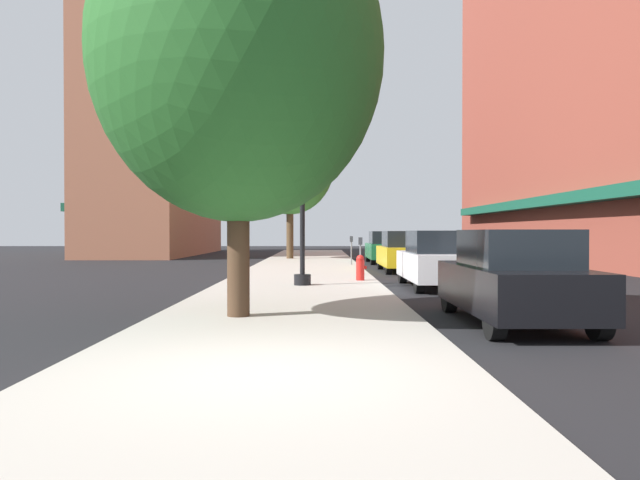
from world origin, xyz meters
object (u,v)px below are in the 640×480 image
object	(u,v)px
parking_meter_far	(362,251)
tree_mid	(291,163)
tree_near	(239,55)
car_black	(515,278)
car_green	(387,248)
parking_meter_near	(353,247)
car_yellow	(405,252)
lamppost	(304,176)
car_white	(439,260)
fire_hydrant	(362,267)

from	to	relation	value
parking_meter_far	tree_mid	world-z (taller)	tree_mid
tree_near	tree_mid	distance (m)	23.61
parking_meter_far	car_black	world-z (taller)	car_black
car_green	parking_meter_near	bearing A→B (deg)	-117.84
parking_meter_near	car_yellow	distance (m)	3.75
lamppost	parking_meter_far	xyz separation A→B (m)	(1.94, 4.46, -2.25)
tree_mid	car_green	size ratio (longest dim) A/B	1.94
parking_meter_far	car_white	bearing A→B (deg)	-64.45
tree_mid	car_yellow	distance (m)	12.00
tree_mid	car_yellow	world-z (taller)	tree_mid
parking_meter_far	tree_mid	xyz separation A→B (m)	(-3.15, 12.81, 4.58)
parking_meter_near	tree_near	bearing A→B (deg)	-99.66
fire_hydrant	car_yellow	bearing A→B (deg)	69.80
car_yellow	parking_meter_near	bearing A→B (deg)	122.70
parking_meter_far	tree_mid	distance (m)	13.96
car_white	car_yellow	world-z (taller)	same
parking_meter_near	car_black	world-z (taller)	car_black
fire_hydrant	parking_meter_near	bearing A→B (deg)	88.80
tree_mid	fire_hydrant	bearing A→B (deg)	-79.26
car_green	tree_near	bearing A→B (deg)	-102.51
tree_mid	car_white	world-z (taller)	tree_mid
parking_meter_far	car_black	xyz separation A→B (m)	(1.95, -10.99, -0.14)
tree_near	car_black	bearing A→B (deg)	-2.46
lamppost	car_white	size ratio (longest dim) A/B	1.37
fire_hydrant	car_black	xyz separation A→B (m)	(2.14, -8.21, 0.29)
lamppost	car_green	xyz separation A→B (m)	(3.89, 14.27, -2.39)
fire_hydrant	lamppost	bearing A→B (deg)	-136.25
parking_meter_far	parking_meter_near	bearing A→B (deg)	90.00
fire_hydrant	tree_near	distance (m)	9.45
tree_near	car_yellow	size ratio (longest dim) A/B	1.77
parking_meter_far	car_green	distance (m)	10.00
lamppost	tree_mid	xyz separation A→B (m)	(-1.21, 17.27, 2.33)
car_black	car_white	xyz separation A→B (m)	(0.00, 6.91, 0.00)
parking_meter_far	tree_near	world-z (taller)	tree_near
car_black	tree_mid	bearing A→B (deg)	100.28
car_black	car_green	size ratio (longest dim) A/B	1.00
tree_near	tree_mid	world-z (taller)	tree_mid
tree_near	parking_meter_near	bearing A→B (deg)	80.34
lamppost	tree_near	size ratio (longest dim) A/B	0.77
tree_mid	car_white	xyz separation A→B (m)	(5.10, -16.89, -4.72)
parking_meter_far	car_green	bearing A→B (deg)	78.75
parking_meter_far	car_white	world-z (taller)	car_white
car_black	car_white	distance (m)	6.91
car_white	car_yellow	xyz separation A→B (m)	(0.00, 7.10, 0.00)
lamppost	car_yellow	xyz separation A→B (m)	(3.89, 7.49, -2.39)
fire_hydrant	parking_meter_far	distance (m)	2.83
tree_mid	car_black	world-z (taller)	tree_mid
parking_meter_near	car_white	distance (m)	10.49
parking_meter_far	tree_mid	bearing A→B (deg)	103.80
car_white	parking_meter_near	bearing A→B (deg)	99.50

